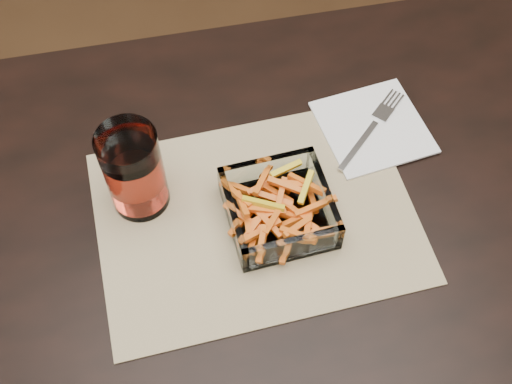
% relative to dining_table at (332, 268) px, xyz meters
% --- Properties ---
extents(dining_table, '(1.60, 0.90, 0.75)m').
position_rel_dining_table_xyz_m(dining_table, '(0.00, 0.00, 0.00)').
color(dining_table, black).
rests_on(dining_table, ground).
extents(placemat, '(0.46, 0.35, 0.00)m').
position_rel_dining_table_xyz_m(placemat, '(-0.11, 0.06, 0.09)').
color(placemat, tan).
rests_on(placemat, dining_table).
extents(glass_bowl, '(0.15, 0.15, 0.06)m').
position_rel_dining_table_xyz_m(glass_bowl, '(-0.08, 0.05, 0.11)').
color(glass_bowl, white).
rests_on(glass_bowl, placemat).
extents(tumbler, '(0.08, 0.08, 0.14)m').
position_rel_dining_table_xyz_m(tumbler, '(-0.26, 0.12, 0.16)').
color(tumbler, white).
rests_on(tumbler, placemat).
extents(napkin, '(0.17, 0.17, 0.00)m').
position_rel_dining_table_xyz_m(napkin, '(0.11, 0.18, 0.09)').
color(napkin, white).
rests_on(napkin, placemat).
extents(fork, '(0.14, 0.14, 0.00)m').
position_rel_dining_table_xyz_m(fork, '(0.10, 0.18, 0.10)').
color(fork, silver).
rests_on(fork, napkin).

